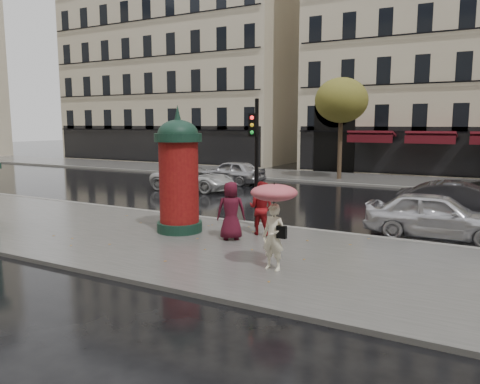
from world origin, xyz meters
The scene contains 17 objects.
ground centered at (0.00, 0.00, 0.00)m, with size 160.00×160.00×0.00m, color black.
near_sidewalk centered at (0.00, -0.50, 0.06)m, with size 90.00×7.00×0.12m, color #474744.
far_sidewalk centered at (0.00, 19.00, 0.06)m, with size 90.00×6.00×0.12m, color #474744.
near_kerb centered at (0.00, 3.00, 0.07)m, with size 90.00×0.25×0.14m, color slate.
far_kerb centered at (0.00, 16.00, 0.07)m, with size 90.00×0.25×0.14m, color slate.
zebra_crossing centered at (6.00, 9.60, 0.01)m, with size 3.60×11.75×0.01m, color silver.
bldg_far_left centered at (-22.00, 30.00, 11.31)m, with size 24.00×14.00×22.90m.
tree_far_left centered at (-2.00, 18.00, 5.17)m, with size 3.40×3.40×6.64m.
woman_umbrella centered at (2.38, -1.71, 1.58)m, with size 1.15×1.15×2.21m.
woman_red centered at (0.45, 1.50, 0.99)m, with size 0.85×0.66×1.75m, color maroon.
man_burgundy centered at (-0.08, 0.44, 1.03)m, with size 0.89×0.58×1.83m, color #470E1C.
morris_column centered at (-2.15, 0.57, 2.13)m, with size 1.56×1.56×4.20m.
traffic_light centered at (-0.19, 2.32, 2.81)m, with size 0.28×0.41×4.43m.
car_silver centered at (5.46, 4.20, 0.76)m, with size 1.80×4.47×1.52m, color silver.
car_darkgrey centered at (6.04, 7.16, 0.77)m, with size 1.63×4.68×1.54m, color black.
car_white centered at (-7.81, 9.56, 0.66)m, with size 2.20×4.78×1.33m, color beige.
car_far_silver centered at (-7.36, 13.11, 0.73)m, with size 1.73×4.31×1.47m, color #B3B3B8.
Camera 1 is at (7.08, -11.93, 3.72)m, focal length 35.00 mm.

